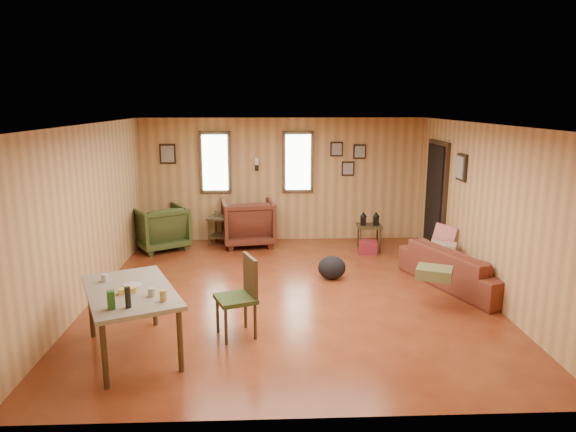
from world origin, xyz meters
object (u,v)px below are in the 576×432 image
at_px(sofa, 461,261).
at_px(end_table, 223,225).
at_px(side_table, 369,224).
at_px(recliner_green, 160,226).
at_px(recliner_brown, 248,220).
at_px(dining_table, 130,296).

bearing_deg(sofa, end_table, 35.32).
relative_size(sofa, side_table, 2.80).
xyz_separation_m(end_table, side_table, (2.74, -0.51, 0.12)).
height_order(sofa, recliner_green, recliner_green).
relative_size(recliner_brown, end_table, 1.48).
height_order(recliner_green, dining_table, dining_table).
height_order(end_table, dining_table, dining_table).
xyz_separation_m(recliner_brown, end_table, (-0.48, 0.08, -0.12)).
bearing_deg(side_table, recliner_brown, 169.33).
bearing_deg(side_table, recliner_green, 176.97).
xyz_separation_m(recliner_green, end_table, (1.13, 0.30, -0.08)).
bearing_deg(sofa, dining_table, 93.11).
bearing_deg(sofa, recliner_green, 44.86).
height_order(end_table, side_table, side_table).
bearing_deg(recliner_green, sofa, 123.64).
height_order(recliner_brown, end_table, recliner_brown).
bearing_deg(recliner_brown, recliner_green, -0.98).
relative_size(recliner_green, side_table, 1.24).
bearing_deg(recliner_brown, side_table, 160.57).
height_order(recliner_green, end_table, recliner_green).
distance_m(sofa, dining_table, 4.75).
bearing_deg(recliner_green, end_table, 162.93).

